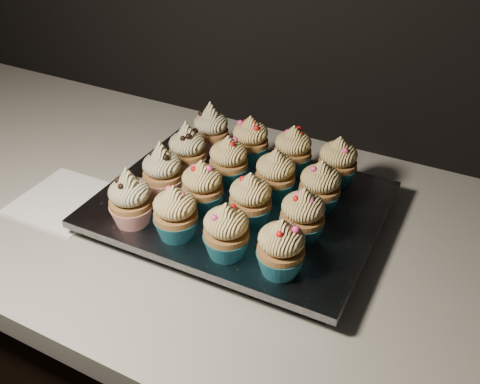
# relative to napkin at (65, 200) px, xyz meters

# --- Properties ---
(worktop) EXTENTS (2.44, 0.64, 0.04)m
(worktop) POSITION_rel_napkin_xyz_m (0.21, 0.09, -0.02)
(worktop) COLOR beige
(worktop) RESTS_ON cabinet
(napkin) EXTENTS (0.15, 0.15, 0.00)m
(napkin) POSITION_rel_napkin_xyz_m (0.00, 0.00, 0.00)
(napkin) COLOR white
(napkin) RESTS_ON worktop
(baking_tray) EXTENTS (0.40, 0.30, 0.02)m
(baking_tray) POSITION_rel_napkin_xyz_m (0.28, 0.09, 0.01)
(baking_tray) COLOR black
(baking_tray) RESTS_ON worktop
(foil_lining) EXTENTS (0.43, 0.34, 0.01)m
(foil_lining) POSITION_rel_napkin_xyz_m (0.28, 0.09, 0.03)
(foil_lining) COLOR silver
(foil_lining) RESTS_ON baking_tray
(cupcake_0) EXTENTS (0.06, 0.06, 0.10)m
(cupcake_0) POSITION_rel_napkin_xyz_m (0.16, -0.03, 0.07)
(cupcake_0) COLOR #B01D18
(cupcake_0) RESTS_ON foil_lining
(cupcake_1) EXTENTS (0.06, 0.06, 0.08)m
(cupcake_1) POSITION_rel_napkin_xyz_m (0.24, -0.02, 0.07)
(cupcake_1) COLOR #196579
(cupcake_1) RESTS_ON foil_lining
(cupcake_2) EXTENTS (0.06, 0.06, 0.08)m
(cupcake_2) POSITION_rel_napkin_xyz_m (0.32, -0.02, 0.07)
(cupcake_2) COLOR #196579
(cupcake_2) RESTS_ON foil_lining
(cupcake_3) EXTENTS (0.06, 0.06, 0.08)m
(cupcake_3) POSITION_rel_napkin_xyz_m (0.40, -0.02, 0.07)
(cupcake_3) COLOR #196579
(cupcake_3) RESTS_ON foil_lining
(cupcake_4) EXTENTS (0.06, 0.06, 0.10)m
(cupcake_4) POSITION_rel_napkin_xyz_m (0.16, 0.06, 0.07)
(cupcake_4) COLOR #B01D18
(cupcake_4) RESTS_ON foil_lining
(cupcake_5) EXTENTS (0.06, 0.06, 0.08)m
(cupcake_5) POSITION_rel_napkin_xyz_m (0.24, 0.05, 0.07)
(cupcake_5) COLOR #196579
(cupcake_5) RESTS_ON foil_lining
(cupcake_6) EXTENTS (0.06, 0.06, 0.08)m
(cupcake_6) POSITION_rel_napkin_xyz_m (0.31, 0.06, 0.07)
(cupcake_6) COLOR #196579
(cupcake_6) RESTS_ON foil_lining
(cupcake_7) EXTENTS (0.06, 0.06, 0.08)m
(cupcake_7) POSITION_rel_napkin_xyz_m (0.40, 0.06, 0.07)
(cupcake_7) COLOR #196579
(cupcake_7) RESTS_ON foil_lining
(cupcake_8) EXTENTS (0.06, 0.06, 0.10)m
(cupcake_8) POSITION_rel_napkin_xyz_m (0.16, 0.13, 0.07)
(cupcake_8) COLOR #B01D18
(cupcake_8) RESTS_ON foil_lining
(cupcake_9) EXTENTS (0.06, 0.06, 0.08)m
(cupcake_9) POSITION_rel_napkin_xyz_m (0.24, 0.13, 0.07)
(cupcake_9) COLOR #196579
(cupcake_9) RESTS_ON foil_lining
(cupcake_10) EXTENTS (0.06, 0.06, 0.08)m
(cupcake_10) POSITION_rel_napkin_xyz_m (0.32, 0.13, 0.07)
(cupcake_10) COLOR #196579
(cupcake_10) RESTS_ON foil_lining
(cupcake_11) EXTENTS (0.06, 0.06, 0.08)m
(cupcake_11) POSITION_rel_napkin_xyz_m (0.39, 0.13, 0.07)
(cupcake_11) COLOR #196579
(cupcake_11) RESTS_ON foil_lining
(cupcake_12) EXTENTS (0.06, 0.06, 0.10)m
(cupcake_12) POSITION_rel_napkin_xyz_m (0.16, 0.21, 0.07)
(cupcake_12) COLOR #B01D18
(cupcake_12) RESTS_ON foil_lining
(cupcake_13) EXTENTS (0.06, 0.06, 0.08)m
(cupcake_13) POSITION_rel_napkin_xyz_m (0.24, 0.21, 0.07)
(cupcake_13) COLOR #196579
(cupcake_13) RESTS_ON foil_lining
(cupcake_14) EXTENTS (0.06, 0.06, 0.08)m
(cupcake_14) POSITION_rel_napkin_xyz_m (0.31, 0.21, 0.07)
(cupcake_14) COLOR #196579
(cupcake_14) RESTS_ON foil_lining
(cupcake_15) EXTENTS (0.06, 0.06, 0.08)m
(cupcake_15) POSITION_rel_napkin_xyz_m (0.39, 0.21, 0.07)
(cupcake_15) COLOR #196579
(cupcake_15) RESTS_ON foil_lining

